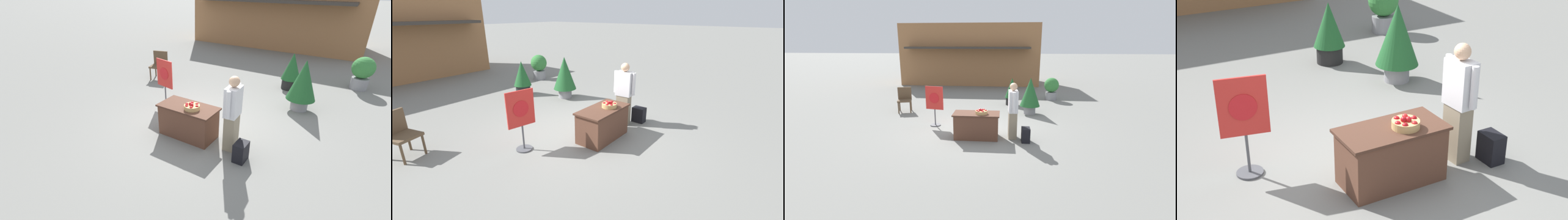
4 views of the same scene
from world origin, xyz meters
TOP-DOWN VIEW (x-y plane):
  - ground_plane at (0.00, 0.00)m, footprint 120.00×120.00m
  - storefront_building at (-1.40, 10.59)m, footprint 9.17×4.42m
  - display_table at (0.11, -0.69)m, footprint 1.38×0.70m
  - apple_basket at (0.27, -0.77)m, footprint 0.36×0.36m
  - person_visitor at (1.20, -0.62)m, footprint 0.28×0.61m
  - backpack at (1.57, -0.92)m, footprint 0.24×0.34m
  - poster_board at (-1.44, 0.37)m, footprint 0.63×0.36m
  - patio_chair at (-3.20, 2.17)m, footprint 0.68×0.68m
  - potted_plant_near_right at (3.29, 5.02)m, footprint 0.72×0.72m
  - potted_plant_near_left at (1.29, 3.73)m, footprint 0.63×0.63m
  - potted_plant_far_right at (1.97, 2.23)m, footprint 0.80×0.80m

SIDE VIEW (x-z plane):
  - ground_plane at x=0.00m, z-range 0.00..0.00m
  - backpack at x=1.57m, z-range 0.00..0.42m
  - display_table at x=0.11m, z-range 0.00..0.77m
  - patio_chair at x=-3.20m, z-range 0.07..1.07m
  - potted_plant_near_right at x=3.29m, z-range 0.07..1.17m
  - potted_plant_near_left at x=1.29m, z-range 0.04..1.28m
  - poster_board at x=-1.44m, z-range 0.08..1.46m
  - potted_plant_far_right at x=1.97m, z-range 0.10..1.56m
  - apple_basket at x=0.27m, z-range 0.75..0.91m
  - person_visitor at x=1.20m, z-range 0.02..1.70m
  - storefront_building at x=-1.40m, z-range 0.00..4.01m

